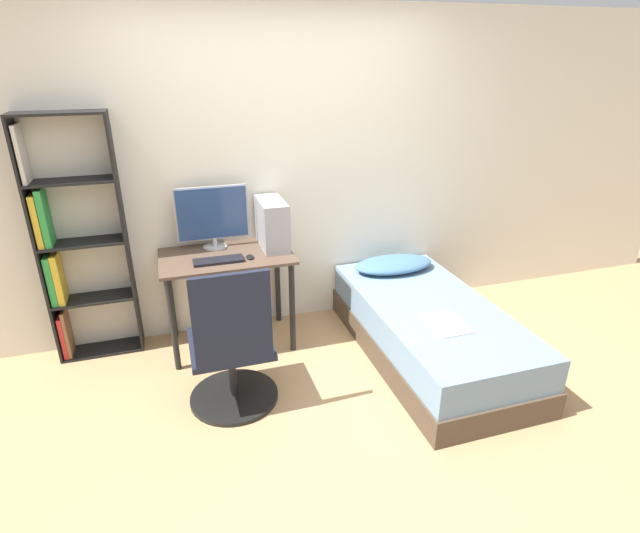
# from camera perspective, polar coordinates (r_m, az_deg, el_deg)

# --- Properties ---
(ground_plane) EXTENTS (14.00, 14.00, 0.00)m
(ground_plane) POSITION_cam_1_polar(r_m,az_deg,el_deg) (3.26, 2.43, -17.86)
(ground_plane) COLOR tan
(wall_back) EXTENTS (8.00, 0.05, 2.50)m
(wall_back) POSITION_cam_1_polar(r_m,az_deg,el_deg) (4.02, -4.69, 10.31)
(wall_back) COLOR silver
(wall_back) RESTS_ON ground_plane
(desk) EXTENTS (0.97, 0.59, 0.76)m
(desk) POSITION_cam_1_polar(r_m,az_deg,el_deg) (3.83, -10.54, -0.46)
(desk) COLOR brown
(desk) RESTS_ON ground_plane
(bookshelf) EXTENTS (0.60, 0.22, 1.80)m
(bookshelf) POSITION_cam_1_polar(r_m,az_deg,el_deg) (3.97, -26.68, 1.79)
(bookshelf) COLOR black
(bookshelf) RESTS_ON ground_plane
(office_chair) EXTENTS (0.59, 0.59, 1.02)m
(office_chair) POSITION_cam_1_polar(r_m,az_deg,el_deg) (3.26, -10.00, -10.10)
(office_chair) COLOR black
(office_chair) RESTS_ON ground_plane
(bed) EXTENTS (0.91, 1.85, 0.43)m
(bed) POSITION_cam_1_polar(r_m,az_deg,el_deg) (3.89, 12.38, -7.13)
(bed) COLOR #4C3D2D
(bed) RESTS_ON ground_plane
(pillow) EXTENTS (0.69, 0.36, 0.11)m
(pillow) POSITION_cam_1_polar(r_m,az_deg,el_deg) (4.29, 8.42, 0.26)
(pillow) COLOR teal
(pillow) RESTS_ON bed
(magazine) EXTENTS (0.24, 0.32, 0.01)m
(magazine) POSITION_cam_1_polar(r_m,az_deg,el_deg) (3.54, 14.28, -6.38)
(magazine) COLOR silver
(magazine) RESTS_ON bed
(monitor) EXTENTS (0.55, 0.18, 0.48)m
(monitor) POSITION_cam_1_polar(r_m,az_deg,el_deg) (3.88, -12.19, 5.71)
(monitor) COLOR #B7B7BC
(monitor) RESTS_ON desk
(keyboard) EXTENTS (0.36, 0.13, 0.02)m
(keyboard) POSITION_cam_1_polar(r_m,az_deg,el_deg) (3.66, -11.53, 0.67)
(keyboard) COLOR black
(keyboard) RESTS_ON desk
(pc_tower) EXTENTS (0.19, 0.41, 0.37)m
(pc_tower) POSITION_cam_1_polar(r_m,az_deg,el_deg) (3.84, -5.51, 4.89)
(pc_tower) COLOR #99999E
(pc_tower) RESTS_ON desk
(mouse) EXTENTS (0.06, 0.09, 0.02)m
(mouse) POSITION_cam_1_polar(r_m,az_deg,el_deg) (3.69, -8.01, 1.09)
(mouse) COLOR black
(mouse) RESTS_ON desk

